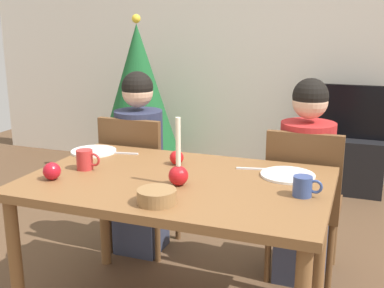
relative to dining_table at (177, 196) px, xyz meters
The scene contains 19 objects.
back_wall 2.68m from the dining_table, 90.00° to the left, with size 6.40×0.10×2.60m, color silver.
dining_table is the anchor object (origin of this frame).
chair_left 0.81m from the dining_table, 130.37° to the left, with size 0.40×0.40×0.90m.
chair_right 0.81m from the dining_table, 49.72° to the left, with size 0.40×0.40×0.90m.
person_left_child 0.83m from the dining_table, 128.91° to the left, with size 0.30×0.30×1.17m.
person_right_child 0.83m from the dining_table, 51.18° to the left, with size 0.30×0.30×1.17m.
tv_stand 2.43m from the dining_table, 73.67° to the left, with size 0.64×0.40×0.48m, color black.
tv 2.40m from the dining_table, 73.68° to the left, with size 0.79×0.05×0.46m.
christmas_tree 2.30m from the dining_table, 120.97° to the left, with size 0.82×0.82×1.53m.
candle_centerpiece 0.17m from the dining_table, 64.22° to the right, with size 0.09×0.09×0.31m.
plate_left 0.68m from the dining_table, 156.27° to the left, with size 0.25×0.25×0.01m, color white.
plate_right 0.53m from the dining_table, 24.58° to the left, with size 0.26×0.26×0.01m, color white.
mug_left 0.50m from the dining_table, behind, with size 0.13×0.08×0.10m.
mug_right 0.59m from the dining_table, ahead, with size 0.12×0.08×0.09m.
fork_left 0.54m from the dining_table, 146.44° to the left, with size 0.18×0.01×0.01m, color silver.
fork_right 0.41m from the dining_table, 41.08° to the left, with size 0.18×0.01×0.01m, color silver.
bowl_walnuts 0.33m from the dining_table, 83.24° to the right, with size 0.16×0.16×0.06m, color olive.
apple_near_candle 0.26m from the dining_table, 112.57° to the left, with size 0.07×0.07×0.07m, color red.
apple_by_left_plate 0.59m from the dining_table, 158.92° to the right, with size 0.08×0.08×0.08m, color #B0131F.
Camera 1 is at (0.79, -1.94, 1.46)m, focal length 44.32 mm.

